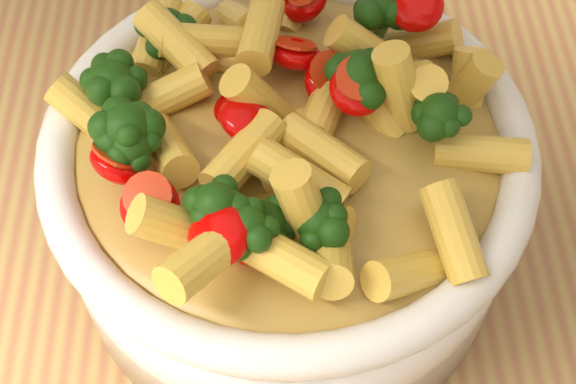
{
  "coord_description": "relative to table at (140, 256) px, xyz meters",
  "views": [
    {
      "loc": [
        0.1,
        -0.31,
        1.32
      ],
      "look_at": [
        0.11,
        -0.05,
        0.95
      ],
      "focal_mm": 50.0,
      "sensor_mm": 36.0,
      "label": 1
    }
  ],
  "objects": [
    {
      "name": "table",
      "position": [
        0.0,
        0.0,
        0.0
      ],
      "size": [
        1.2,
        0.8,
        0.9
      ],
      "color": "#AB8649",
      "rests_on": "ground"
    },
    {
      "name": "serving_bowl",
      "position": [
        0.11,
        -0.05,
        0.16
      ],
      "size": [
        0.26,
        0.26,
        0.11
      ],
      "color": "white",
      "rests_on": "table"
    },
    {
      "name": "pasta_salad",
      "position": [
        0.11,
        -0.05,
        0.23
      ],
      "size": [
        0.2,
        0.2,
        0.05
      ],
      "color": "#E6CA48",
      "rests_on": "serving_bowl"
    }
  ]
}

